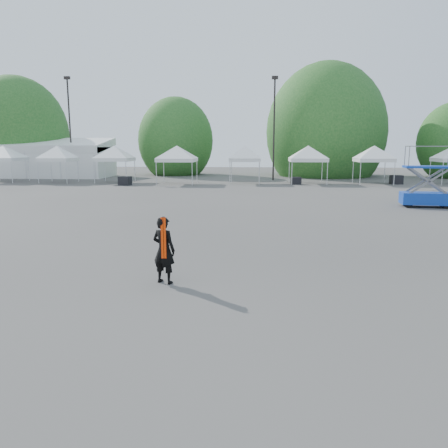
{
  "coord_description": "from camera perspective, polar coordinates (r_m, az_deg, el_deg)",
  "views": [
    {
      "loc": [
        1.23,
        -11.06,
        3.21
      ],
      "look_at": [
        0.47,
        -0.3,
        1.3
      ],
      "focal_mm": 35.0,
      "sensor_mm": 36.0,
      "label": 1
    }
  ],
  "objects": [
    {
      "name": "tent_e",
      "position": [
        39.19,
        2.78,
        9.8
      ],
      "size": [
        3.89,
        3.89,
        3.88
      ],
      "color": "silver",
      "rests_on": "ground"
    },
    {
      "name": "light_pole_west",
      "position": [
        49.06,
        -19.51,
        12.46
      ],
      "size": [
        0.6,
        0.25,
        10.3
      ],
      "color": "black",
      "rests_on": "ground"
    },
    {
      "name": "tent_a",
      "position": [
        45.63,
        -26.88,
        8.78
      ],
      "size": [
        4.49,
        4.49,
        3.88
      ],
      "color": "silver",
      "rests_on": "ground"
    },
    {
      "name": "tent_g",
      "position": [
        40.65,
        19.04,
        9.28
      ],
      "size": [
        4.28,
        4.28,
        3.88
      ],
      "color": "silver",
      "rests_on": "ground"
    },
    {
      "name": "tree_mid_w",
      "position": [
        51.89,
        -6.31,
        10.77
      ],
      "size": [
        4.16,
        4.16,
        6.33
      ],
      "color": "#382314",
      "rests_on": "ground"
    },
    {
      "name": "tree_mid_e",
      "position": [
        50.68,
        13.14,
        11.62
      ],
      "size": [
        5.12,
        5.12,
        7.79
      ],
      "color": "#382314",
      "rests_on": "ground"
    },
    {
      "name": "scissor_lift",
      "position": [
        25.89,
        25.03,
        5.64
      ],
      "size": [
        2.66,
        1.56,
        3.27
      ],
      "rotation": [
        0.0,
        0.0,
        -0.12
      ],
      "color": "#0C319C",
      "rests_on": "ground"
    },
    {
      "name": "tree_far_w",
      "position": [
        56.13,
        -25.43,
        10.44
      ],
      "size": [
        4.8,
        4.8,
        7.3
      ],
      "color": "#382314",
      "rests_on": "ground"
    },
    {
      "name": "crate_mid",
      "position": [
        38.61,
        9.37,
        5.6
      ],
      "size": [
        0.93,
        0.79,
        0.63
      ],
      "primitive_type": "cube",
      "rotation": [
        0.0,
        0.0,
        0.22
      ],
      "color": "black",
      "rests_on": "ground"
    },
    {
      "name": "man",
      "position": [
        10.43,
        -7.86,
        -3.37
      ],
      "size": [
        0.69,
        0.58,
        1.61
      ],
      "rotation": [
        0.0,
        0.0,
        2.75
      ],
      "color": "black",
      "rests_on": "ground"
    },
    {
      "name": "light_pole_east",
      "position": [
        43.16,
        6.56,
        13.03
      ],
      "size": [
        0.6,
        0.25,
        9.8
      ],
      "color": "black",
      "rests_on": "ground"
    },
    {
      "name": "marquee",
      "position": [
        51.6,
        -22.94,
        7.87
      ],
      "size": [
        15.0,
        6.25,
        4.23
      ],
      "color": "white",
      "rests_on": "ground"
    },
    {
      "name": "tent_d",
      "position": [
        38.77,
        -6.17,
        9.75
      ],
      "size": [
        4.61,
        4.61,
        3.88
      ],
      "color": "silver",
      "rests_on": "ground"
    },
    {
      "name": "tent_f",
      "position": [
        39.58,
        10.95,
        9.63
      ],
      "size": [
        4.52,
        4.52,
        3.88
      ],
      "color": "silver",
      "rests_on": "ground"
    },
    {
      "name": "ground",
      "position": [
        11.58,
        -2.23,
        -6.06
      ],
      "size": [
        120.0,
        120.0,
        0.0
      ],
      "primitive_type": "plane",
      "color": "#474442",
      "rests_on": "ground"
    },
    {
      "name": "crate_east",
      "position": [
        41.22,
        21.58,
        5.41
      ],
      "size": [
        1.02,
        0.81,
        0.77
      ],
      "primitive_type": "cube",
      "rotation": [
        0.0,
        0.0,
        0.03
      ],
      "color": "black",
      "rests_on": "ground"
    },
    {
      "name": "tent_b",
      "position": [
        42.68,
        -20.96,
        9.18
      ],
      "size": [
        3.94,
        3.94,
        3.88
      ],
      "color": "silver",
      "rests_on": "ground"
    },
    {
      "name": "crate_west",
      "position": [
        38.09,
        -12.81,
        5.52
      ],
      "size": [
        1.09,
        0.93,
        0.75
      ],
      "primitive_type": "cube",
      "rotation": [
        0.0,
        0.0,
        -0.2
      ],
      "color": "black",
      "rests_on": "ground"
    },
    {
      "name": "tent_c",
      "position": [
        41.34,
        -14.15,
        9.52
      ],
      "size": [
        4.35,
        4.35,
        3.88
      ],
      "color": "silver",
      "rests_on": "ground"
    }
  ]
}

